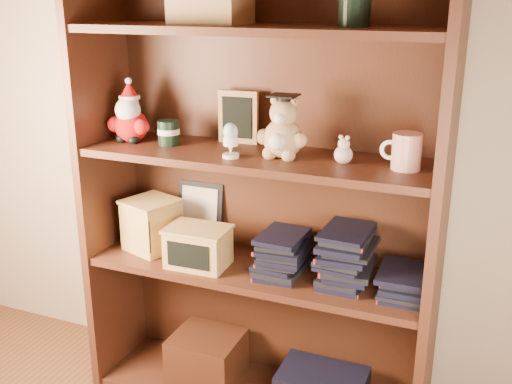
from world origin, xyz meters
TOP-DOWN VIEW (x-y plane):
  - bookcase at (0.08, 1.36)m, footprint 1.20×0.35m
  - shelf_lower at (0.08, 1.30)m, footprint 1.14×0.33m
  - shelf_upper at (0.08, 1.30)m, footprint 1.14×0.33m
  - santa_plush at (-0.39, 1.30)m, footprint 0.16×0.12m
  - teachers_tin at (-0.24, 1.30)m, footprint 0.08×0.08m
  - chalkboard_plaque at (-0.03, 1.42)m, footprint 0.14×0.08m
  - egg_cup at (0.02, 1.23)m, footprint 0.05×0.05m
  - grad_teddy_bear at (0.17, 1.30)m, footprint 0.17×0.14m
  - pink_figurine at (0.37, 1.30)m, footprint 0.06×0.06m
  - teacher_mug at (0.55, 1.30)m, footprint 0.12×0.09m
  - certificate_frame at (-0.20, 1.44)m, footprint 0.18×0.05m
  - treats_box at (-0.33, 1.30)m, footprint 0.22×0.22m
  - pencils_box at (-0.11, 1.24)m, footprint 0.22×0.16m
  - book_stack_left at (0.18, 1.30)m, footprint 0.14×0.20m
  - book_stack_mid at (0.40, 1.30)m, footprint 0.14×0.20m
  - book_stack_right at (0.58, 1.30)m, footprint 0.14×0.20m

SIDE VIEW (x-z plane):
  - shelf_lower at x=0.08m, z-range 0.53..0.55m
  - book_stack_right at x=0.58m, z-range 0.55..0.63m
  - pencils_box at x=-0.11m, z-range 0.55..0.69m
  - book_stack_left at x=0.18m, z-range 0.55..0.69m
  - book_stack_mid at x=0.40m, z-range 0.55..0.73m
  - treats_box at x=-0.33m, z-range 0.55..0.74m
  - certificate_frame at x=-0.20m, z-range 0.55..0.78m
  - bookcase at x=0.08m, z-range -0.02..1.58m
  - shelf_upper at x=0.08m, z-range 0.93..0.95m
  - pink_figurine at x=0.37m, z-range 0.94..1.03m
  - teachers_tin at x=-0.24m, z-range 0.95..1.03m
  - teacher_mug at x=0.55m, z-range 0.95..1.06m
  - egg_cup at x=0.02m, z-range 0.95..1.07m
  - grad_teddy_bear at x=0.17m, z-range 0.93..1.13m
  - santa_plush at x=-0.39m, z-range 0.92..1.15m
  - chalkboard_plaque at x=-0.03m, z-range 0.95..1.13m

